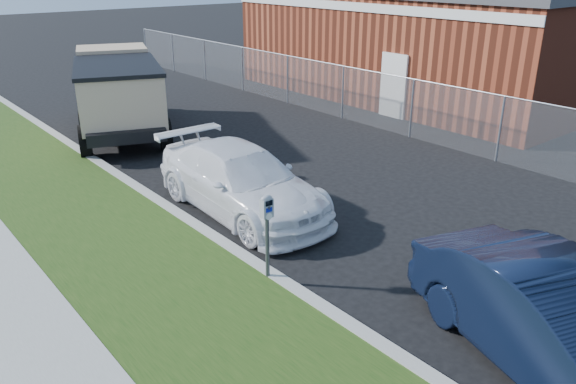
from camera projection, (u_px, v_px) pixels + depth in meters
ground at (374, 236)px, 11.17m from camera, size 120.00×120.00×0.00m
streetside at (56, 287)px, 9.30m from camera, size 6.12×50.00×0.15m
chainlink_fence at (343, 82)px, 19.22m from camera, size 0.06×30.06×30.00m
brick_building at (430, 39)px, 23.14m from camera, size 9.20×14.20×4.17m
parking_meter at (267, 218)px, 9.08m from camera, size 0.21×0.15×1.48m
white_wagon at (241, 181)px, 12.07m from camera, size 2.04×4.86×1.40m
navy_sedan at (557, 324)px, 7.22m from camera, size 2.87×4.76×1.48m
dump_truck at (118, 89)px, 17.65m from camera, size 4.29×6.57×2.42m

